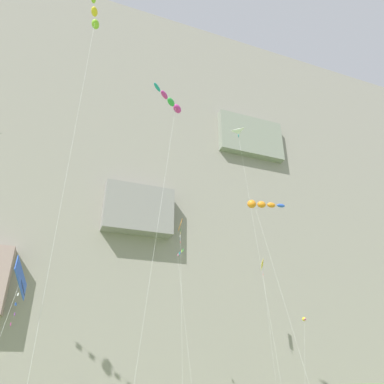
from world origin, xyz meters
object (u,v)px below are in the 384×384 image
Objects in this scene: kite_windsock_high_center at (94,13)px; kite_diamond_mid_left at (20,280)px; kite_windsock_mid_right at (304,319)px; kite_windsock_upper_left at (261,205)px; kite_delta_front_field at (240,143)px; kite_diamond_low_right at (180,229)px; kite_banner_near_cliff at (181,265)px; kite_diamond_low_center at (263,267)px; kite_windsock_far_left at (171,103)px.

kite_windsock_high_center is 3.87× the size of kite_diamond_mid_left.
kite_windsock_upper_left is at bearing -134.47° from kite_windsock_mid_right.
kite_windsock_high_center is at bearing -146.79° from kite_delta_front_field.
kite_windsock_mid_right is at bearing 35.68° from kite_diamond_mid_left.
kite_diamond_low_right is (16.11, 21.30, 12.29)m from kite_diamond_mid_left.
kite_windsock_high_center reaches higher than kite_banner_near_cliff.
kite_windsock_mid_right is 0.30× the size of kite_delta_front_field.
kite_banner_near_cliff is at bearing 122.72° from kite_delta_front_field.
kite_delta_front_field is (-15.53, -11.34, 21.78)m from kite_windsock_mid_right.
kite_diamond_low_center reaches higher than kite_diamond_mid_left.
kite_windsock_far_left is at bearing -132.78° from kite_diamond_low_center.
kite_diamond_low_right is at bearing 120.30° from kite_windsock_upper_left.
kite_diamond_low_center is at bearing 47.22° from kite_windsock_far_left.
kite_windsock_mid_right is at bearing 45.53° from kite_windsock_upper_left.
kite_windsock_high_center is 1.25× the size of kite_windsock_far_left.
kite_delta_front_field is 21.99m from kite_diamond_low_center.
kite_windsock_mid_right is 22.10m from kite_banner_near_cliff.
kite_banner_near_cliff is (16.27, 23.03, -15.58)m from kite_windsock_high_center.
kite_diamond_mid_left is at bearing -137.93° from kite_diamond_low_center.
kite_banner_near_cliff is 2.16× the size of kite_diamond_mid_left.
kite_windsock_mid_right is 0.56× the size of kite_banner_near_cliff.
kite_delta_front_field is 4.00× the size of kite_diamond_mid_left.
kite_diamond_mid_left is at bearing -144.64° from kite_delta_front_field.
kite_diamond_low_right reaches higher than kite_diamond_low_center.
kite_banner_near_cliff is 0.85× the size of kite_diamond_low_right.
kite_diamond_low_right is at bearing 145.98° from kite_delta_front_field.
kite_windsock_upper_left is (12.89, 6.90, -5.38)m from kite_windsock_far_left.
kite_windsock_far_left is at bearing 23.51° from kite_diamond_mid_left.
kite_windsock_high_center is 44.89m from kite_diamond_low_center.
kite_banner_near_cliff reaches higher than kite_windsock_mid_right.
kite_windsock_mid_right is 1.21× the size of kite_diamond_mid_left.
kite_diamond_low_center is at bearing 27.40° from kite_diamond_low_right.
kite_windsock_far_left reaches higher than kite_banner_near_cliff.
kite_windsock_mid_right is 25.51m from kite_diamond_low_right.
kite_windsock_upper_left is at bearing -100.86° from kite_delta_front_field.
kite_windsock_far_left is at bearing -151.85° from kite_windsock_upper_left.
kite_windsock_mid_right is at bearing 34.46° from kite_windsock_high_center.
kite_windsock_high_center is 1.79× the size of kite_banner_near_cliff.
kite_diamond_low_right is at bearing -163.90° from kite_windsock_mid_right.
kite_windsock_upper_left is at bearing -59.70° from kite_diamond_low_right.
kite_diamond_low_right is at bearing -111.34° from kite_banner_near_cliff.
kite_windsock_far_left is 1.28× the size of kite_windsock_upper_left.
kite_diamond_low_center is (33.68, 30.40, 10.86)m from kite_diamond_mid_left.
kite_delta_front_field is 1.29× the size of kite_windsock_far_left.
kite_diamond_mid_left is (-17.64, -25.20, -8.46)m from kite_banner_near_cliff.
kite_windsock_upper_left is 0.95× the size of kite_diamond_low_right.
kite_delta_front_field is 18.92m from kite_banner_near_cliff.
kite_windsock_high_center reaches higher than kite_diamond_low_center.
kite_banner_near_cliff is at bearing -162.02° from kite_diamond_low_center.
kite_windsock_high_center reaches higher than kite_windsock_far_left.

